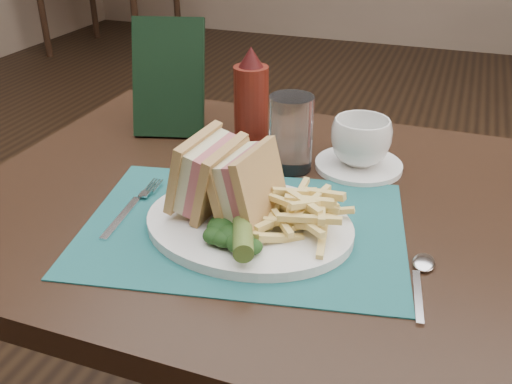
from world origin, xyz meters
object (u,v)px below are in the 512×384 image
table_bg_left (111,1)px  check_presenter (169,78)px  table_main (252,363)px  sandwich_half_b (234,180)px  sandwich_half_a (194,170)px  drinking_glass (291,133)px  plate (249,225)px  coffee_cup (361,141)px  saucer (358,165)px  ketchup_bottle (251,98)px  placemat (244,227)px

table_bg_left → check_presenter: (2.05, -2.88, 0.48)m
table_main → check_presenter: 0.57m
table_bg_left → sandwich_half_b: bearing=-54.1°
check_presenter → sandwich_half_a: bearing=-72.3°
drinking_glass → check_presenter: (-0.27, 0.08, 0.04)m
plate → coffee_cup: coffee_cup is taller
sandwich_half_b → saucer: size_ratio=0.73×
sandwich_half_b → saucer: bearing=69.4°
coffee_cup → ketchup_bottle: (-0.21, 0.03, 0.04)m
saucer → coffee_cup: 0.05m
sandwich_half_b → ketchup_bottle: ketchup_bottle is taller
sandwich_half_b → saucer: sandwich_half_b is taller
drinking_glass → ketchup_bottle: size_ratio=0.70×
saucer → check_presenter: check_presenter is taller
check_presenter → plate: bearing=-62.6°
placemat → ketchup_bottle: ketchup_bottle is taller
saucer → table_main: bearing=-134.3°
table_bg_left → check_presenter: size_ratio=4.03×
sandwich_half_a → saucer: size_ratio=0.77×
saucer → check_presenter: size_ratio=0.67×
table_bg_left → ketchup_bottle: size_ratio=4.84×
sandwich_half_a → check_presenter: size_ratio=0.52×
table_main → table_bg_left: size_ratio=1.00×
saucer → plate: bearing=-113.1°
sandwich_half_a → coffee_cup: 0.31m
coffee_cup → sandwich_half_b: bearing=-118.7°
table_bg_left → saucer: size_ratio=6.00×
placemat → coffee_cup: bearing=64.7°
sandwich_half_a → check_presenter: bearing=128.2°
saucer → coffee_cup: (0.00, 0.00, 0.05)m
table_main → plate: plate is taller
coffee_cup → plate: bearing=-113.1°
table_bg_left → sandwich_half_a: size_ratio=7.81×
placemat → saucer: 0.27m
table_main → drinking_glass: size_ratio=6.92×
ketchup_bottle → sandwich_half_a: bearing=-87.5°
table_bg_left → plate: size_ratio=3.00×
sandwich_half_b → coffee_cup: sandwich_half_b is taller
plate → ketchup_bottle: (-0.10, 0.28, 0.08)m
plate → drinking_glass: (-0.00, 0.21, 0.06)m
sandwich_half_b → coffee_cup: bearing=69.4°
table_bg_left → plate: (2.32, -3.17, 0.38)m
placemat → plate: size_ratio=1.52×
table_bg_left → placemat: placemat is taller
placemat → sandwich_half_a: 0.11m
drinking_glass → check_presenter: check_presenter is taller
table_bg_left → ketchup_bottle: 3.67m
sandwich_half_b → saucer: (0.13, 0.24, -0.07)m
saucer → sandwich_half_b: bearing=-118.7°
drinking_glass → table_bg_left: bearing=128.0°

